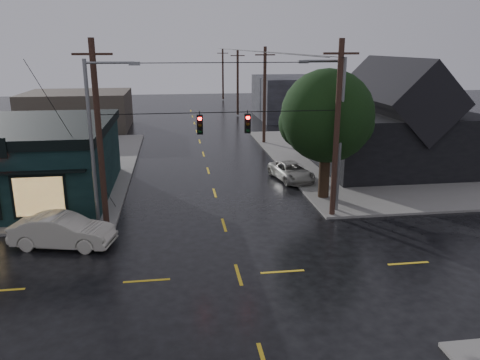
{
  "coord_description": "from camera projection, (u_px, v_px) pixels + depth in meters",
  "views": [
    {
      "loc": [
        -2.54,
        -18.55,
        9.8
      ],
      "look_at": [
        0.82,
        5.3,
        2.82
      ],
      "focal_mm": 35.0,
      "sensor_mm": 36.0,
      "label": 1
    }
  ],
  "objects": [
    {
      "name": "sidewalk_ne",
      "position": [
        427.0,
        156.0,
        42.39
      ],
      "size": [
        28.0,
        28.0,
        0.15
      ],
      "primitive_type": "cube",
      "color": "slate",
      "rests_on": "ground"
    },
    {
      "name": "utility_pole_far_a",
      "position": [
        264.0,
        144.0,
        48.21
      ],
      "size": [
        2.0,
        0.32,
        9.65
      ],
      "primitive_type": null,
      "color": "black",
      "rests_on": "ground"
    },
    {
      "name": "streetlight_nw",
      "position": [
        100.0,
        233.0,
        25.31
      ],
      "size": [
        5.4,
        0.3,
        9.15
      ],
      "primitive_type": null,
      "color": "slate",
      "rests_on": "ground"
    },
    {
      "name": "utility_pole_ne",
      "position": [
        332.0,
        216.0,
        27.76
      ],
      "size": [
        2.0,
        0.32,
        10.15
      ],
      "primitive_type": null,
      "color": "black",
      "rests_on": "ground"
    },
    {
      "name": "span_signal_assembly",
      "position": [
        224.0,
        123.0,
        25.31
      ],
      "size": [
        13.0,
        0.48,
        1.23
      ],
      "color": "black",
      "rests_on": "ground"
    },
    {
      "name": "ground_plane",
      "position": [
        238.0,
        275.0,
        20.71
      ],
      "size": [
        160.0,
        160.0,
        0.0
      ],
      "primitive_type": "plane",
      "color": "black"
    },
    {
      "name": "bg_building_west",
      "position": [
        78.0,
        110.0,
        56.26
      ],
      "size": [
        12.0,
        10.0,
        4.4
      ],
      "primitive_type": "cube",
      "color": "#423830",
      "rests_on": "ground"
    },
    {
      "name": "utility_pole_nw",
      "position": [
        107.0,
        228.0,
        26.02
      ],
      "size": [
        2.0,
        0.32,
        10.15
      ],
      "primitive_type": null,
      "color": "black",
      "rests_on": "ground"
    },
    {
      "name": "corner_tree",
      "position": [
        327.0,
        116.0,
        29.42
      ],
      "size": [
        5.89,
        5.89,
        8.29
      ],
      "color": "black",
      "rests_on": "ground"
    },
    {
      "name": "bg_building_east",
      "position": [
        308.0,
        97.0,
        64.87
      ],
      "size": [
        14.0,
        12.0,
        5.6
      ],
      "primitive_type": "cube",
      "color": "black",
      "rests_on": "ground"
    },
    {
      "name": "ne_building",
      "position": [
        394.0,
        114.0,
        37.64
      ],
      "size": [
        12.6,
        11.6,
        8.75
      ],
      "color": "black",
      "rests_on": "ground"
    },
    {
      "name": "suv_silver",
      "position": [
        291.0,
        171.0,
        35.03
      ],
      "size": [
        3.04,
        5.09,
        1.33
      ],
      "primitive_type": "imported",
      "rotation": [
        0.0,
        0.0,
        0.19
      ],
      "color": "#9C9A90",
      "rests_on": "ground"
    },
    {
      "name": "streetlight_ne",
      "position": [
        336.0,
        212.0,
        28.49
      ],
      "size": [
        5.4,
        0.3,
        9.15
      ],
      "primitive_type": null,
      "color": "slate",
      "rests_on": "ground"
    },
    {
      "name": "utility_pole_far_c",
      "position": [
        223.0,
        100.0,
        86.25
      ],
      "size": [
        2.0,
        0.32,
        9.15
      ],
      "primitive_type": null,
      "color": "black",
      "rests_on": "ground"
    },
    {
      "name": "utility_pole_far_b",
      "position": [
        238.0,
        116.0,
        67.23
      ],
      "size": [
        2.0,
        0.32,
        9.15
      ],
      "primitive_type": null,
      "color": "black",
      "rests_on": "ground"
    },
    {
      "name": "sedan_cream",
      "position": [
        63.0,
        231.0,
        23.39
      ],
      "size": [
        5.33,
        2.86,
        1.67
      ],
      "primitive_type": "imported",
      "rotation": [
        0.0,
        0.0,
        1.34
      ],
      "color": "#B3B09D",
      "rests_on": "ground"
    }
  ]
}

